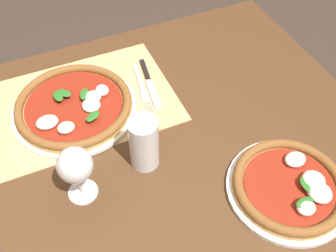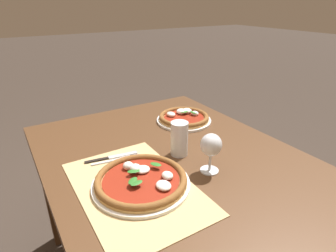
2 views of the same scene
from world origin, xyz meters
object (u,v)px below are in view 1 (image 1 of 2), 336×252
at_px(pint_glass, 144,144).
at_px(knife, 150,83).
at_px(pizza_far, 290,186).
at_px(fork, 142,88).
at_px(pizza_near, 74,106).
at_px(wine_glass, 75,167).

bearing_deg(pint_glass, knife, -114.10).
bearing_deg(pizza_far, pint_glass, -37.72).
bearing_deg(pizza_far, fork, -67.25).
xyz_separation_m(pint_glass, fork, (-0.09, -0.24, -0.06)).
xyz_separation_m(pizza_near, wine_glass, (0.05, 0.26, 0.08)).
distance_m(wine_glass, pint_glass, 0.17).
bearing_deg(pizza_near, knife, -174.77).
height_order(pizza_near, knife, pizza_near).
xyz_separation_m(fork, knife, (-0.03, -0.01, 0.00)).
xyz_separation_m(pizza_far, pint_glass, (0.28, -0.22, 0.05)).
bearing_deg(pizza_near, pizza_far, 131.28).
distance_m(pizza_far, knife, 0.50).
xyz_separation_m(pint_glass, knife, (-0.11, -0.26, -0.06)).
bearing_deg(pizza_far, wine_glass, -22.96).
relative_size(pint_glass, knife, 0.67).
bearing_deg(knife, pizza_far, 109.29).
distance_m(pizza_near, knife, 0.23).
bearing_deg(knife, fork, 21.39).
relative_size(pizza_near, pizza_far, 1.18).
height_order(pizza_near, pint_glass, pint_glass).
relative_size(pizza_near, pint_glass, 2.35).
height_order(pint_glass, knife, pint_glass).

